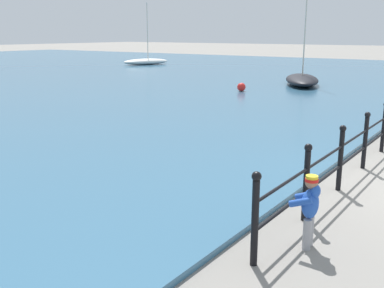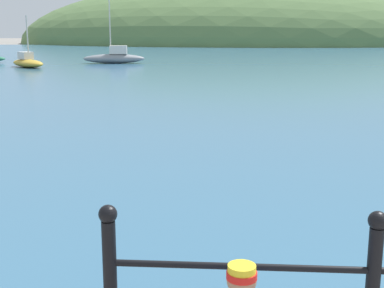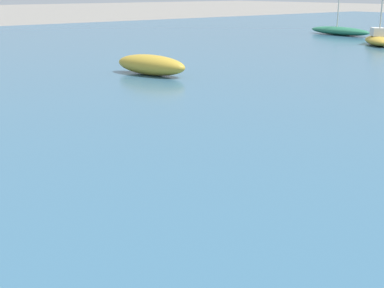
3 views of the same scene
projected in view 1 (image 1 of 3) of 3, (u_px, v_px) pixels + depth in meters
iron_railing at (354, 147)px, 8.70m from camera, size 8.43×0.12×1.21m
child_in_coat at (310, 205)px, 5.86m from camera, size 0.41×0.40×1.00m
boat_green_fishing at (146, 61)px, 38.93m from camera, size 4.45×2.88×5.17m
boat_twin_mast at (302, 79)px, 23.83m from camera, size 5.09×3.58×5.87m
mooring_buoy at (241, 87)px, 21.17m from camera, size 0.40×0.40×0.40m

